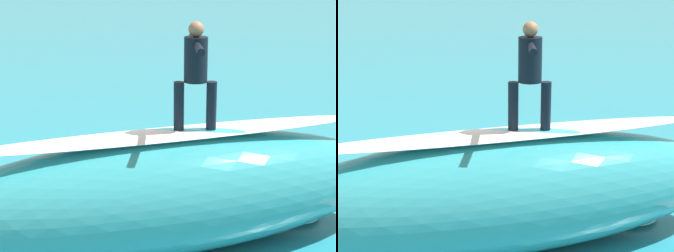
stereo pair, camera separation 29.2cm
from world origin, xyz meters
The scene contains 8 objects.
ground_plane centered at (0.00, 0.00, 0.00)m, with size 120.00×120.00×0.00m, color teal.
wave_crest centered at (0.11, 2.18, 0.94)m, with size 7.71×2.10×1.89m, color teal.
wave_foam_lip centered at (0.11, 2.18, 1.93)m, with size 6.56×0.74×0.08m, color white.
surfboard_riding centered at (-0.27, 2.16, 1.93)m, with size 1.91×0.46×0.08m, color #33B2D1.
surfer_riding centered at (-0.27, 2.16, 2.94)m, with size 0.65×1.56×1.66m.
surfboard_paddling centered at (-0.43, -1.89, 0.04)m, with size 2.19×0.49×0.07m, color silver.
surfer_paddling centered at (-0.32, -1.94, 0.20)m, with size 1.57×0.88×0.30m.
foam_patch_near centered at (-2.38, 1.64, 0.06)m, with size 0.90×0.84×0.12m, color white.
Camera 1 is at (2.21, 10.26, 4.57)m, focal length 60.94 mm.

